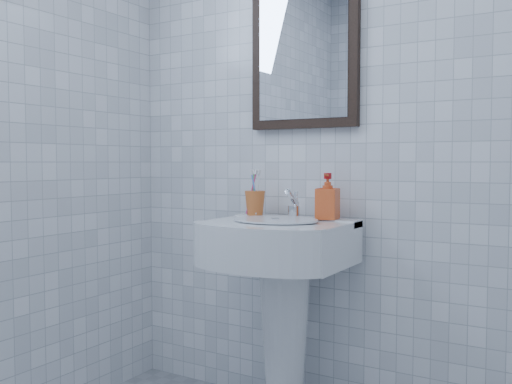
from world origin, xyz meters
The scene contains 6 objects.
wall_back centered at (0.00, 1.20, 1.25)m, with size 2.20×0.02×2.50m, color white.
washbasin centered at (-0.21, 0.99, 0.58)m, with size 0.56×0.41×0.87m.
faucet centered at (-0.21, 1.09, 0.91)m, with size 0.05×0.11×0.12m.
toothbrush_cup centered at (-0.40, 1.09, 0.91)m, with size 0.09×0.09×0.11m, color #C96028, non-canonical shape.
soap_dispenser centered at (-0.06, 1.10, 0.95)m, with size 0.08×0.09×0.19m, color red.
wall_mirror centered at (-0.21, 1.18, 1.55)m, with size 0.50×0.04×0.62m.
Camera 1 is at (0.89, -1.06, 1.09)m, focal length 40.00 mm.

